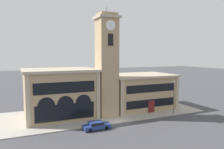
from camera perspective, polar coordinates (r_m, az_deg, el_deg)
The scene contains 7 objects.
ground_plane at distance 39.42m, azimuth 1.74°, elevation -12.68°, with size 300.00×300.00×0.00m, color #424247.
sidewalk_kerb at distance 46.22m, azimuth -2.50°, elevation -9.89°, with size 40.60×15.51×0.15m.
clock_tower at distance 42.45m, azimuth -1.36°, elevation 2.42°, with size 4.33×4.33×21.17m.
town_hall_left_wing at distance 43.61m, azimuth -13.45°, elevation -4.70°, with size 13.59×10.68×9.38m.
town_hall_right_wing at distance 50.08m, azimuth 7.04°, elevation -4.31°, with size 14.88×10.68×7.69m.
parked_car_near at distance 36.43m, azimuth -4.14°, elevation -13.07°, with size 4.54×2.04×1.30m.
street_lamp at distance 45.22m, azimuth 15.86°, elevation -4.65°, with size 0.36×0.36×6.83m.
Camera 1 is at (-16.34, -33.78, 12.08)m, focal length 35.00 mm.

